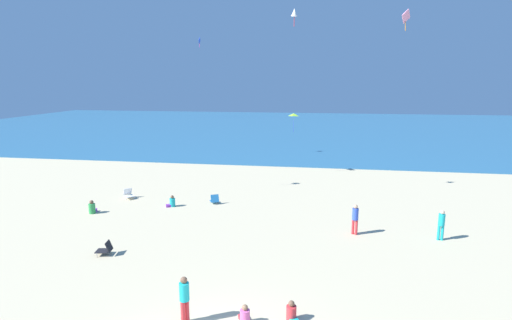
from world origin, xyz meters
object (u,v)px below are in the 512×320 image
beach_chair_mid_beach (129,194)px  kite_lime (294,115)px  kite_pink (406,17)px  kite_white (294,12)px  person_4 (292,314)px  person_5 (92,208)px  kite_blue (199,41)px  person_2 (355,217)px  beach_chair_far_left (105,249)px  person_6 (441,223)px  person_0 (245,316)px  person_3 (172,202)px  person_1 (184,297)px  beach_chair_near_camera (215,200)px

beach_chair_mid_beach → kite_lime: 14.03m
kite_pink → kite_white: bearing=158.3°
person_4 → person_5: person_5 is taller
beach_chair_mid_beach → kite_white: 15.53m
kite_blue → person_2: bearing=-53.4°
beach_chair_far_left → person_4: (8.49, -3.65, -0.03)m
beach_chair_far_left → person_5: (-3.72, 5.13, 0.00)m
person_4 → kite_white: bearing=150.2°
beach_chair_mid_beach → person_6: (18.13, -4.12, 0.57)m
person_4 → person_5: 15.04m
person_0 → kite_white: (0.49, 13.99, 11.36)m
kite_lime → kite_pink: 12.63m
person_6 → kite_pink: size_ratio=1.38×
kite_white → beach_chair_far_left: bearing=-127.0°
person_2 → person_3: 11.08m
person_5 → person_3: bearing=-77.7°
person_2 → person_3: person_2 is taller
person_1 → kite_lime: 21.47m
person_1 → kite_lime: bearing=-66.7°
beach_chair_far_left → kite_lime: kite_lime is taller
person_2 → person_1: bearing=171.6°
beach_chair_near_camera → person_6: (12.28, -3.90, 0.61)m
person_0 → person_1: size_ratio=0.42×
person_3 → beach_chair_far_left: bearing=58.2°
beach_chair_far_left → person_0: size_ratio=1.11×
person_1 → person_0: bearing=-143.1°
person_0 → person_4: (1.47, 0.36, 0.01)m
person_1 → kite_white: kite_white is taller
beach_chair_far_left → person_2: 11.88m
beach_chair_far_left → kite_lime: 18.77m
person_0 → person_5: person_5 is taller
person_4 → kite_pink: 16.26m
person_4 → person_1: bearing=-113.4°
person_2 → person_5: 14.87m
beach_chair_mid_beach → kite_pink: bearing=41.5°
kite_white → kite_blue: bearing=128.7°
person_0 → kite_white: 18.03m
person_0 → person_4: size_ratio=0.97×
beach_chair_far_left → person_2: size_ratio=0.48×
kite_blue → person_5: bearing=-95.7°
person_3 → person_2: bearing=136.7°
beach_chair_mid_beach → person_2: 14.67m
beach_chair_mid_beach → kite_white: bearing=53.2°
person_5 → kite_pink: bearing=-94.1°
person_1 → person_3: (-4.73, 11.30, -0.65)m
person_0 → kite_pink: size_ratio=0.61×
beach_chair_far_left → person_4: person_4 is taller
kite_lime → kite_white: bearing=-87.0°
person_3 → person_4: 13.39m
beach_chair_mid_beach → person_3: (3.41, -1.17, -0.04)m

